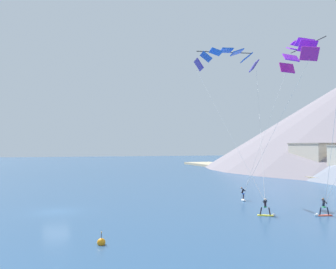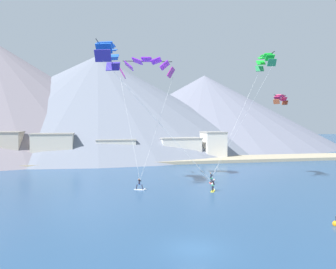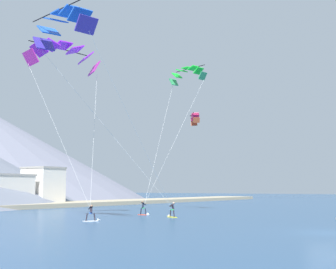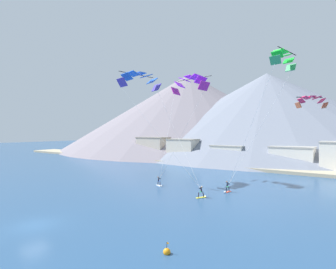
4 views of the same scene
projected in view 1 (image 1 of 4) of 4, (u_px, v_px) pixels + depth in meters
name	position (u px, v px, depth m)	size (l,w,h in m)	color
ground_plane	(57.00, 212.00, 37.33)	(400.00, 400.00, 0.00)	navy
kitesurfer_near_lead	(243.00, 197.00, 44.96)	(1.74, 1.13, 1.67)	white
kitesurfer_near_trail	(268.00, 210.00, 35.17)	(1.14, 1.74, 1.73)	yellow
kitesurfer_mid_center	(322.00, 210.00, 35.19)	(0.63, 1.78, 1.73)	#E54C33
parafoil_kite_near_lead	(299.00, 52.00, 45.81)	(8.72, 8.49, 18.05)	#B5239C
parafoil_kite_near_trail	(226.00, 57.00, 49.60)	(15.25, 8.63, 18.13)	#3D2DA0
race_marker_buoy	(101.00, 242.00, 24.83)	(0.56, 0.56, 1.02)	orange
shore_building_quay_west	(314.00, 160.00, 80.49)	(10.36, 6.08, 7.24)	beige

